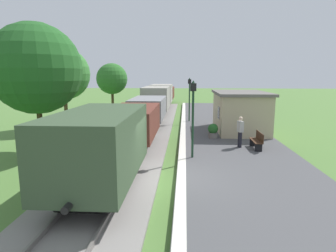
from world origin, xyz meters
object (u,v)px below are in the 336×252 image
at_px(freight_train, 153,104).
at_px(potted_planter, 213,131).
at_px(station_hut, 240,111).
at_px(lamp_post_far, 189,91).
at_px(bench_near_hut, 257,140).
at_px(bench_down_platform, 228,114).
at_px(person_waiting, 240,131).
at_px(tree_trackside_far, 64,74).
at_px(lamp_post_near, 193,105).
at_px(tree_field_left, 112,79).
at_px(tree_trackside_mid, 36,69).

relative_size(freight_train, potted_planter, 42.79).
relative_size(station_hut, lamp_post_far, 1.57).
height_order(station_hut, potted_planter, station_hut).
bearing_deg(bench_near_hut, bench_down_platform, 90.00).
distance_m(person_waiting, tree_trackside_far, 14.16).
relative_size(lamp_post_near, tree_trackside_far, 0.59).
bearing_deg(tree_trackside_far, bench_down_platform, 17.08).
xyz_separation_m(station_hut, tree_field_left, (-11.73, 10.33, 2.10)).
relative_size(potted_planter, tree_field_left, 0.17).
bearing_deg(tree_field_left, station_hut, -41.37).
distance_m(tree_trackside_far, tree_field_left, 9.07).
height_order(bench_near_hut, tree_trackside_mid, tree_trackside_mid).
distance_m(station_hut, lamp_post_far, 5.55).
xyz_separation_m(potted_planter, tree_trackside_mid, (-9.46, -3.30, 3.78)).
height_order(lamp_post_far, tree_trackside_mid, tree_trackside_mid).
relative_size(bench_down_platform, tree_trackside_mid, 0.22).
distance_m(freight_train, bench_near_hut, 12.51).
distance_m(lamp_post_near, tree_trackside_far, 12.88).
xyz_separation_m(tree_trackside_far, tree_field_left, (1.46, 8.94, -0.50)).
relative_size(bench_down_platform, potted_planter, 1.64).
bearing_deg(freight_train, tree_trackside_mid, -113.04).
bearing_deg(bench_near_hut, lamp_post_far, 110.91).
distance_m(potted_planter, tree_field_left, 16.38).
bearing_deg(person_waiting, lamp_post_near, 24.11).
height_order(person_waiting, tree_trackside_far, tree_trackside_far).
bearing_deg(tree_trackside_mid, potted_planter, 19.23).
distance_m(lamp_post_far, tree_trackside_far, 10.17).
distance_m(freight_train, bench_down_platform, 6.88).
bearing_deg(lamp_post_near, person_waiting, 38.73).
xyz_separation_m(freight_train, lamp_post_far, (3.29, -1.17, 1.25)).
distance_m(freight_train, tree_field_left, 7.36).
bearing_deg(tree_trackside_mid, bench_down_platform, 44.32).
bearing_deg(bench_near_hut, station_hut, 90.38).
height_order(bench_down_platform, tree_field_left, tree_field_left).
bearing_deg(freight_train, bench_down_platform, 1.08).
relative_size(lamp_post_near, lamp_post_far, 1.00).
bearing_deg(tree_trackside_mid, freight_train, 66.96).
height_order(station_hut, bench_near_hut, station_hut).
relative_size(person_waiting, potted_planter, 1.87).
bearing_deg(station_hut, person_waiting, -99.93).
height_order(station_hut, lamp_post_near, lamp_post_near).
distance_m(bench_near_hut, tree_trackside_far, 15.15).
bearing_deg(bench_down_platform, station_hut, -90.36).
xyz_separation_m(lamp_post_near, tree_trackside_far, (-9.68, 8.37, 1.45)).
relative_size(person_waiting, lamp_post_near, 0.46).
bearing_deg(tree_field_left, potted_planter, -53.29).
distance_m(bench_down_platform, potted_planter, 8.31).
relative_size(bench_near_hut, tree_field_left, 0.28).
relative_size(bench_near_hut, bench_down_platform, 1.00).
height_order(bench_down_platform, potted_planter, potted_planter).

